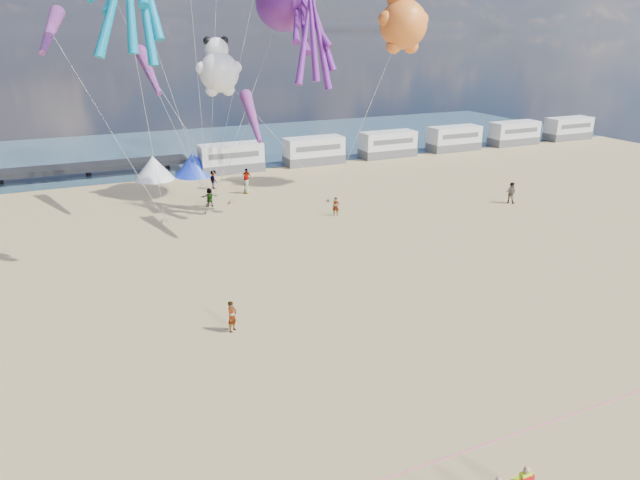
% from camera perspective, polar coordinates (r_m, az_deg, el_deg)
% --- Properties ---
extents(ground, '(120.00, 120.00, 0.00)m').
position_cam_1_polar(ground, '(24.68, 3.34, -14.63)').
color(ground, tan).
rests_on(ground, ground).
extents(water, '(120.00, 120.00, 0.00)m').
position_cam_1_polar(water, '(74.86, -16.43, 8.56)').
color(water, '#335162').
rests_on(water, ground).
extents(motorhome_0, '(6.60, 2.50, 3.00)m').
position_cam_1_polar(motorhome_0, '(61.25, -8.88, 8.11)').
color(motorhome_0, silver).
rests_on(motorhome_0, ground).
extents(motorhome_1, '(6.60, 2.50, 3.00)m').
position_cam_1_polar(motorhome_1, '(64.31, -0.61, 8.92)').
color(motorhome_1, silver).
rests_on(motorhome_1, ground).
extents(motorhome_2, '(6.60, 2.50, 3.00)m').
position_cam_1_polar(motorhome_2, '(68.56, 6.80, 9.48)').
color(motorhome_2, silver).
rests_on(motorhome_2, ground).
extents(motorhome_3, '(6.60, 2.50, 3.00)m').
position_cam_1_polar(motorhome_3, '(73.80, 13.27, 9.85)').
color(motorhome_3, silver).
rests_on(motorhome_3, ground).
extents(motorhome_4, '(6.60, 2.50, 3.00)m').
position_cam_1_polar(motorhome_4, '(79.82, 18.83, 10.07)').
color(motorhome_4, silver).
rests_on(motorhome_4, ground).
extents(motorhome_5, '(6.60, 2.50, 3.00)m').
position_cam_1_polar(motorhome_5, '(86.48, 23.58, 10.18)').
color(motorhome_5, silver).
rests_on(motorhome_5, ground).
extents(tent_white, '(4.00, 4.00, 2.40)m').
position_cam_1_polar(tent_white, '(59.80, -16.31, 6.95)').
color(tent_white, white).
rests_on(tent_white, ground).
extents(tent_blue, '(4.00, 4.00, 2.40)m').
position_cam_1_polar(tent_blue, '(60.43, -12.55, 7.41)').
color(tent_blue, '#1933CC').
rests_on(tent_blue, ground).
extents(rope_line, '(34.00, 0.03, 0.03)m').
position_cam_1_polar(rope_line, '(21.31, 9.92, -21.44)').
color(rope_line, '#F2338C').
rests_on(rope_line, ground).
extents(standing_person, '(0.70, 0.67, 1.62)m').
position_cam_1_polar(standing_person, '(28.74, -8.79, -7.56)').
color(standing_person, tan).
rests_on(standing_person, ground).
extents(beachgoer_1, '(0.97, 1.07, 1.84)m').
position_cam_1_polar(beachgoer_1, '(52.13, 18.55, 4.52)').
color(beachgoer_1, '#7F6659').
rests_on(beachgoer_1, ground).
extents(beachgoer_2, '(0.87, 1.01, 1.77)m').
position_cam_1_polar(beachgoer_2, '(54.95, -10.59, 5.96)').
color(beachgoer_2, '#7F6659').
rests_on(beachgoer_2, ground).
extents(beachgoer_3, '(1.21, 1.19, 1.67)m').
position_cam_1_polar(beachgoer_3, '(55.67, -7.36, 6.27)').
color(beachgoer_3, '#7F6659').
rests_on(beachgoer_3, ground).
extents(beachgoer_4, '(0.97, 0.43, 1.63)m').
position_cam_1_polar(beachgoer_4, '(49.30, -10.98, 4.22)').
color(beachgoer_4, '#7F6659').
rests_on(beachgoer_4, ground).
extents(beachgoer_5, '(1.43, 1.13, 1.52)m').
position_cam_1_polar(beachgoer_5, '(46.03, 1.60, 3.37)').
color(beachgoer_5, '#7F6659').
rests_on(beachgoer_5, ground).
extents(beachgoer_6, '(0.66, 0.76, 1.75)m').
position_cam_1_polar(beachgoer_6, '(52.88, -7.37, 5.57)').
color(beachgoer_6, '#7F6659').
rests_on(beachgoer_6, ground).
extents(sandbag_a, '(0.50, 0.35, 0.22)m').
position_cam_1_polar(sandbag_a, '(46.17, -15.22, 1.85)').
color(sandbag_a, gray).
rests_on(sandbag_a, ground).
extents(sandbag_b, '(0.50, 0.35, 0.22)m').
position_cam_1_polar(sandbag_b, '(47.60, -11.07, 2.75)').
color(sandbag_b, gray).
rests_on(sandbag_b, ground).
extents(sandbag_c, '(0.50, 0.35, 0.22)m').
position_cam_1_polar(sandbag_c, '(50.09, 1.09, 4.00)').
color(sandbag_c, gray).
rests_on(sandbag_c, ground).
extents(sandbag_d, '(0.50, 0.35, 0.22)m').
position_cam_1_polar(sandbag_d, '(50.03, -8.78, 3.74)').
color(sandbag_d, gray).
rests_on(sandbag_d, ground).
extents(sandbag_e, '(0.50, 0.35, 0.22)m').
position_cam_1_polar(sandbag_e, '(49.65, -11.01, 3.48)').
color(sandbag_e, gray).
rests_on(sandbag_e, ground).
extents(kite_octopus_purple, '(4.16, 9.58, 10.91)m').
position_cam_1_polar(kite_octopus_purple, '(48.98, -3.51, 22.64)').
color(kite_octopus_purple, '#681C85').
extents(kite_panda, '(4.72, 4.55, 5.60)m').
position_cam_1_polar(kite_panda, '(49.70, -10.06, 16.19)').
color(kite_panda, white).
extents(kite_teddy_orange, '(5.06, 4.77, 7.07)m').
position_cam_1_polar(kite_teddy_orange, '(53.24, 8.33, 20.55)').
color(kite_teddy_orange, orange).
extents(windsock_left, '(2.56, 7.83, 7.77)m').
position_cam_1_polar(windsock_left, '(46.80, -25.35, 18.35)').
color(windsock_left, red).
extents(windsock_mid, '(1.29, 6.72, 6.68)m').
position_cam_1_polar(windsock_mid, '(47.42, -16.72, 15.87)').
color(windsock_mid, red).
extents(windsock_right, '(1.55, 5.48, 5.41)m').
position_cam_1_polar(windsock_right, '(40.52, -6.79, 12.11)').
color(windsock_right, red).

